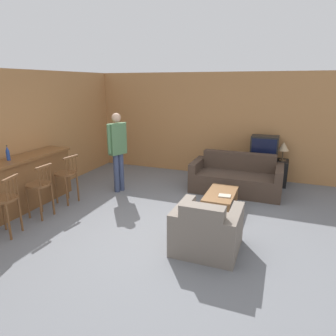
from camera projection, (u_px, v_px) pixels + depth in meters
The scene contains 16 objects.
ground_plane at pixel (160, 233), 4.84m from camera, with size 24.00×24.00×0.00m, color slate.
wall_back at pixel (213, 125), 7.69m from camera, with size 9.40×0.08×2.60m.
wall_left at pixel (51, 131), 6.74m from camera, with size 0.08×8.58×2.60m.
bar_counter at pixel (13, 187), 5.51m from camera, with size 0.55×2.67×0.99m.
bar_chair_near at pixel (5, 203), 4.65m from camera, with size 0.50×0.50×0.98m.
bar_chair_mid at pixel (39, 188), 5.31m from camera, with size 0.43×0.43×0.98m.
bar_chair_far at pixel (66, 177), 5.95m from camera, with size 0.47×0.47×0.98m.
couch_far at pixel (236, 178), 6.64m from camera, with size 1.93×0.91×0.83m.
armchair_near at pixel (207, 231), 4.29m from camera, with size 0.92×0.86×0.81m.
coffee_table at pixel (221, 196), 5.54m from camera, with size 0.51×0.98×0.39m.
tv_unit at pixel (262, 171), 7.20m from camera, with size 1.13×0.50×0.59m.
tv at pixel (264, 148), 7.04m from camera, with size 0.61×0.43×0.55m.
bottle at pixel (8, 154), 5.39m from camera, with size 0.06×0.06×0.27m.
book_on_table at pixel (225, 196), 5.36m from camera, with size 0.23×0.18×0.02m.
table_lamp at pixel (283, 147), 6.88m from camera, with size 0.25×0.25×0.44m.
person_by_window at pixel (118, 147), 6.47m from camera, with size 0.28×0.48×1.73m.
Camera 1 is at (1.70, -4.02, 2.36)m, focal length 32.00 mm.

